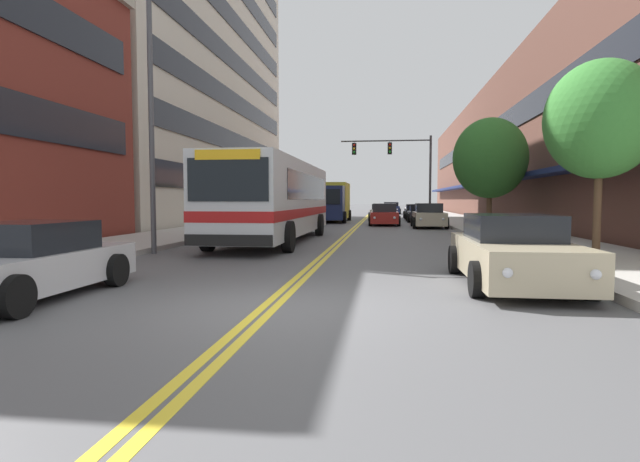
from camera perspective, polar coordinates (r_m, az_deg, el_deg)
ground_plane at (r=44.55m, az=5.21°, el=1.46°), size 240.00×240.00×0.00m
sidewalk_left at (r=45.45m, az=-4.21°, el=1.61°), size 3.88×106.00×0.16m
sidewalk_right at (r=44.87m, az=14.76°, el=1.47°), size 3.88×106.00×0.16m
centre_line at (r=44.55m, az=5.21°, el=1.46°), size 0.34×106.00×0.01m
office_tower_left at (r=42.61m, az=-17.70°, el=17.55°), size 12.08×30.79×24.09m
storefront_row_right at (r=46.18m, az=22.56°, el=8.02°), size 9.10×68.00×10.88m
city_bus at (r=20.09m, az=-5.03°, el=3.86°), size 2.94×12.19×3.11m
car_dark_grey_parked_left_near at (r=39.13m, az=-1.49°, el=2.09°), size 2.18×4.46×1.34m
car_silver_parked_left_mid at (r=9.80m, az=-30.64°, el=-3.19°), size 2.02×4.39×1.29m
car_slate_blue_parked_left_far at (r=31.02m, az=-3.94°, el=1.68°), size 1.97×4.36×1.34m
car_beige_parked_right_foreground at (r=10.48m, az=21.16°, el=-2.29°), size 2.07×4.64×1.37m
car_charcoal_parked_right_mid at (r=38.27m, az=11.51°, el=1.96°), size 2.19×4.87×1.32m
car_black_parked_right_far at (r=44.56m, az=10.82°, el=2.17°), size 1.99×4.73×1.25m
car_champagne_parked_right_end at (r=30.30m, az=12.33°, el=1.64°), size 2.00×4.25×1.45m
car_navy_moving_lead at (r=58.40m, az=8.13°, el=2.57°), size 2.17×4.33×1.37m
car_white_moving_second at (r=41.28m, az=7.14°, el=2.13°), size 2.20×4.29×1.30m
car_red_moving_third at (r=32.86m, az=7.39°, el=1.81°), size 1.98×4.54×1.41m
box_truck at (r=37.44m, az=1.30°, el=3.40°), size 2.63×6.80×2.93m
traffic_signal_mast at (r=39.82m, az=9.04°, el=8.01°), size 7.06×0.38×6.61m
street_lamp_left_near at (r=16.30m, az=-17.55°, el=14.80°), size 2.68×0.28×8.15m
street_tree_right_near at (r=14.16m, az=29.39°, el=11.00°), size 2.61×2.61×4.88m
street_tree_right_mid at (r=26.66m, az=18.86°, el=7.87°), size 3.65×3.65×5.59m
fire_hydrant at (r=21.64m, az=18.59°, el=0.66°), size 0.35×0.27×0.93m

